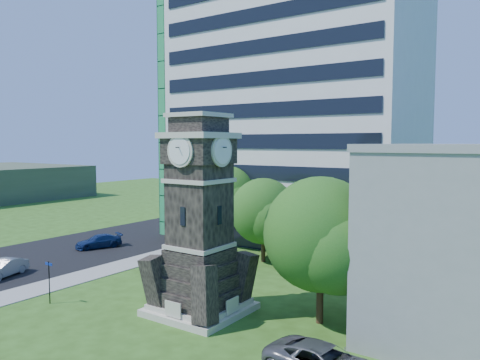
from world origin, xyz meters
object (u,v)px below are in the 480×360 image
Objects in this scene: clock_tower at (200,228)px; street_sign at (49,277)px; car_street_mid at (3,268)px; car_street_north at (99,241)px; park_bench at (178,308)px.

clock_tower reaches higher than street_sign.
street_sign reaches higher than car_street_mid.
car_street_north is at bearing 82.80° from car_street_mid.
park_bench is at bearing -3.99° from car_street_north.
street_sign is (-8.44, -3.02, 1.24)m from park_bench.
park_bench is (-0.64, -1.35, -4.77)m from clock_tower.
street_sign is (-9.07, -4.37, -3.53)m from clock_tower.
park_bench is 9.04m from street_sign.
clock_tower is 10.67m from street_sign.
park_bench is at bearing -115.30° from clock_tower.
clock_tower is at bearing 0.03° from car_street_north.
park_bench is at bearing -13.57° from car_street_mid.
car_street_north is at bearing 129.15° from street_sign.
car_street_mid is 2.19× the size of park_bench.
street_sign is at bearing -27.12° from car_street_north.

